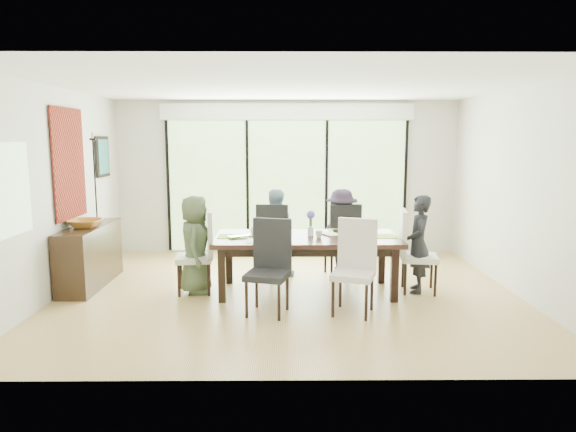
{
  "coord_description": "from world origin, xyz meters",
  "views": [
    {
      "loc": [
        -0.06,
        -6.6,
        2.03
      ],
      "look_at": [
        0.0,
        0.25,
        1.0
      ],
      "focal_mm": 32.0,
      "sensor_mm": 36.0,
      "label": 1
    }
  ],
  "objects_px": {
    "table_top": "(307,239)",
    "chair_right_end": "(420,251)",
    "person_left_end": "(195,244)",
    "person_far_right": "(341,233)",
    "chair_left_end": "(194,251)",
    "vase": "(311,231)",
    "cup_c": "(366,231)",
    "cup_a": "(255,231)",
    "chair_near_right": "(353,267)",
    "person_right_end": "(418,244)",
    "chair_far_left": "(274,239)",
    "sideboard": "(90,256)",
    "chair_far_right": "(341,239)",
    "cup_b": "(319,234)",
    "chair_near_left": "(267,268)",
    "laptop": "(242,237)",
    "person_far_left": "(274,233)",
    "bowl": "(85,223)"
  },
  "relations": [
    {
      "from": "table_top",
      "to": "chair_right_end",
      "type": "xyz_separation_m",
      "value": [
        1.5,
        0.0,
        -0.17
      ]
    },
    {
      "from": "person_left_end",
      "to": "person_far_right",
      "type": "bearing_deg",
      "value": -70.49
    },
    {
      "from": "chair_left_end",
      "to": "vase",
      "type": "height_order",
      "value": "chair_left_end"
    },
    {
      "from": "cup_c",
      "to": "cup_a",
      "type": "bearing_deg",
      "value": 178.09
    },
    {
      "from": "chair_near_right",
      "to": "chair_right_end",
      "type": "bearing_deg",
      "value": 59.94
    },
    {
      "from": "person_right_end",
      "to": "vase",
      "type": "xyz_separation_m",
      "value": [
        -1.43,
        0.05,
        0.17
      ]
    },
    {
      "from": "chair_left_end",
      "to": "chair_far_left",
      "type": "height_order",
      "value": "same"
    },
    {
      "from": "chair_right_end",
      "to": "person_far_right",
      "type": "xyz_separation_m",
      "value": [
        -0.95,
        0.83,
        0.1
      ]
    },
    {
      "from": "sideboard",
      "to": "table_top",
      "type": "bearing_deg",
      "value": -6.53
    },
    {
      "from": "cup_a",
      "to": "chair_far_right",
      "type": "bearing_deg",
      "value": 29.25
    },
    {
      "from": "table_top",
      "to": "chair_left_end",
      "type": "bearing_deg",
      "value": 180.0
    },
    {
      "from": "cup_a",
      "to": "cup_b",
      "type": "distance_m",
      "value": 0.89
    },
    {
      "from": "table_top",
      "to": "chair_far_left",
      "type": "distance_m",
      "value": 0.98
    },
    {
      "from": "chair_near_left",
      "to": "person_far_right",
      "type": "relative_size",
      "value": 0.85
    },
    {
      "from": "chair_far_right",
      "to": "laptop",
      "type": "xyz_separation_m",
      "value": [
        -1.4,
        -0.95,
        0.22
      ]
    },
    {
      "from": "chair_near_left",
      "to": "laptop",
      "type": "bearing_deg",
      "value": 129.03
    },
    {
      "from": "table_top",
      "to": "person_far_left",
      "type": "xyz_separation_m",
      "value": [
        -0.45,
        0.83,
        -0.08
      ]
    },
    {
      "from": "chair_near_right",
      "to": "bowl",
      "type": "xyz_separation_m",
      "value": [
        -3.51,
        1.11,
        0.34
      ]
    },
    {
      "from": "cup_c",
      "to": "chair_near_right",
      "type": "bearing_deg",
      "value": -107.19
    },
    {
      "from": "chair_left_end",
      "to": "person_left_end",
      "type": "xyz_separation_m",
      "value": [
        0.02,
        0.0,
        0.1
      ]
    },
    {
      "from": "person_far_right",
      "to": "table_top",
      "type": "bearing_deg",
      "value": 41.48
    },
    {
      "from": "table_top",
      "to": "chair_left_end",
      "type": "height_order",
      "value": "chair_left_end"
    },
    {
      "from": "person_far_left",
      "to": "person_far_right",
      "type": "xyz_separation_m",
      "value": [
        1.0,
        0.0,
        0.0
      ]
    },
    {
      "from": "chair_far_right",
      "to": "chair_near_right",
      "type": "bearing_deg",
      "value": 79.06
    },
    {
      "from": "person_right_end",
      "to": "table_top",
      "type": "bearing_deg",
      "value": -79.45
    },
    {
      "from": "laptop",
      "to": "cup_b",
      "type": "relative_size",
      "value": 3.3
    },
    {
      "from": "person_far_left",
      "to": "cup_a",
      "type": "relative_size",
      "value": 10.4
    },
    {
      "from": "chair_near_left",
      "to": "chair_near_right",
      "type": "bearing_deg",
      "value": 14.59
    },
    {
      "from": "cup_b",
      "to": "cup_c",
      "type": "bearing_deg",
      "value": 17.1
    },
    {
      "from": "person_far_right",
      "to": "cup_a",
      "type": "relative_size",
      "value": 10.4
    },
    {
      "from": "bowl",
      "to": "cup_a",
      "type": "bearing_deg",
      "value": -2.35
    },
    {
      "from": "laptop",
      "to": "sideboard",
      "type": "xyz_separation_m",
      "value": [
        -2.16,
        0.44,
        -0.35
      ]
    },
    {
      "from": "chair_near_right",
      "to": "sideboard",
      "type": "bearing_deg",
      "value": 179.83
    },
    {
      "from": "cup_b",
      "to": "chair_far_right",
      "type": "bearing_deg",
      "value": 67.17
    },
    {
      "from": "vase",
      "to": "person_right_end",
      "type": "bearing_deg",
      "value": -2.0
    },
    {
      "from": "chair_right_end",
      "to": "person_right_end",
      "type": "relative_size",
      "value": 0.85
    },
    {
      "from": "person_far_right",
      "to": "sideboard",
      "type": "height_order",
      "value": "person_far_right"
    },
    {
      "from": "chair_right_end",
      "to": "person_right_end",
      "type": "distance_m",
      "value": 0.1
    },
    {
      "from": "sideboard",
      "to": "bowl",
      "type": "bearing_deg",
      "value": -90.0
    },
    {
      "from": "chair_left_end",
      "to": "person_far_left",
      "type": "height_order",
      "value": "person_far_left"
    },
    {
      "from": "person_left_end",
      "to": "cup_a",
      "type": "height_order",
      "value": "person_left_end"
    },
    {
      "from": "chair_near_right",
      "to": "cup_b",
      "type": "distance_m",
      "value": 0.88
    },
    {
      "from": "chair_left_end",
      "to": "cup_c",
      "type": "bearing_deg",
      "value": 85.53
    },
    {
      "from": "chair_near_right",
      "to": "person_far_right",
      "type": "bearing_deg",
      "value": 107.23
    },
    {
      "from": "cup_c",
      "to": "sideboard",
      "type": "height_order",
      "value": "cup_c"
    },
    {
      "from": "sideboard",
      "to": "vase",
      "type": "bearing_deg",
      "value": -5.5
    },
    {
      "from": "vase",
      "to": "chair_far_right",
      "type": "bearing_deg",
      "value": 57.99
    },
    {
      "from": "person_right_end",
      "to": "vase",
      "type": "relative_size",
      "value": 10.75
    },
    {
      "from": "person_far_left",
      "to": "bowl",
      "type": "xyz_separation_m",
      "value": [
        -2.56,
        -0.59,
        0.24
      ]
    },
    {
      "from": "chair_near_right",
      "to": "person_left_end",
      "type": "distance_m",
      "value": 2.16
    }
  ]
}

